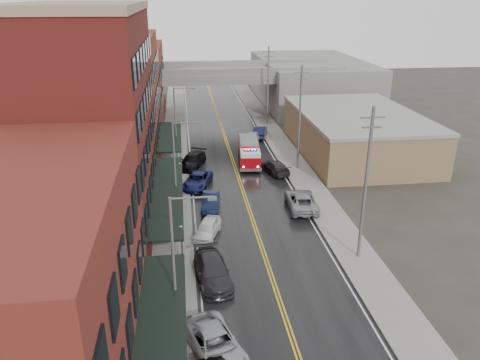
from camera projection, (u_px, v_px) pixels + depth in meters
road at (242, 188)px, 49.53m from camera, size 11.00×160.00×0.02m
sidewalk_left at (173, 191)px, 48.67m from camera, size 3.00×160.00×0.15m
sidewalk_right at (309, 184)px, 50.35m from camera, size 3.00×160.00×0.15m
curb_left at (188, 190)px, 48.86m from camera, size 0.30×160.00×0.15m
curb_right at (294, 185)px, 50.16m from camera, size 0.30×160.00×0.15m
brick_building_a at (31, 297)px, 21.82m from camera, size 9.00×18.00×12.00m
brick_building_b at (92, 128)px, 38.22m from camera, size 9.00×20.00×18.00m
brick_building_c at (119, 101)px, 54.90m from camera, size 9.00×15.00×15.00m
brick_building_far at (133, 86)px, 71.59m from camera, size 9.00×20.00×12.00m
tan_building at (356, 134)px, 59.67m from camera, size 14.00×22.00×5.00m
right_far_block at (310, 81)px, 87.00m from camera, size 18.00×30.00×8.00m
awning_0 at (161, 338)px, 23.60m from camera, size 2.60×16.00×3.09m
awning_1 at (168, 192)px, 41.11m from camera, size 2.60×18.00×3.09m
awning_2 at (171, 136)px, 57.24m from camera, size 2.60×13.00×3.09m
globe_lamp_1 at (181, 236)px, 35.04m from camera, size 0.44×0.44×3.12m
globe_lamp_2 at (180, 171)px, 47.94m from camera, size 0.44×0.44×3.12m
street_lamp_0 at (178, 258)px, 26.59m from camera, size 2.64×0.22×9.00m
street_lamp_1 at (177, 164)px, 41.33m from camera, size 2.64×0.22×9.00m
street_lamp_2 at (177, 119)px, 56.08m from camera, size 2.64×0.22×9.00m
utility_pole_0 at (366, 183)px, 34.21m from camera, size 1.80×0.24×12.00m
utility_pole_1 at (300, 117)px, 52.64m from camera, size 1.80×0.24×12.00m
utility_pole_2 at (268, 85)px, 71.07m from camera, size 1.80×0.24×12.00m
overpass at (217, 80)px, 76.81m from camera, size 40.00×10.00×7.50m
fire_truck at (249, 152)px, 56.34m from camera, size 3.57×7.75×2.76m
parked_car_left_2 at (215, 344)px, 26.42m from camera, size 4.04×5.97×1.52m
parked_car_left_3 at (213, 271)px, 33.30m from camera, size 2.86×5.78×1.62m
parked_car_left_4 at (207, 228)px, 39.55m from camera, size 2.96×4.48×1.42m
parked_car_left_5 at (211, 202)px, 44.56m from camera, size 2.16×4.67×1.48m
parked_car_left_6 at (197, 180)px, 49.68m from camera, size 3.80×5.69×1.45m
parked_car_left_7 at (192, 161)px, 55.33m from camera, size 3.98×5.95×1.60m
parked_car_right_0 at (301, 200)px, 44.70m from camera, size 3.08×5.94×1.60m
parked_car_right_1 at (275, 167)px, 53.64m from camera, size 3.24×5.28×1.43m
parked_car_right_2 at (253, 137)px, 64.58m from camera, size 3.42×5.15×1.63m
parked_car_right_3 at (260, 132)px, 66.86m from camera, size 2.92×5.16×1.61m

